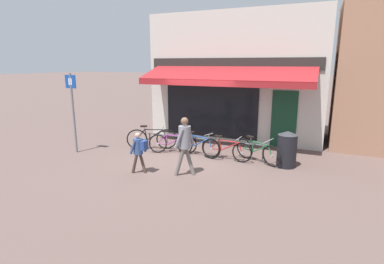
% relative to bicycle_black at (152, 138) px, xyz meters
% --- Properties ---
extents(ground_plane, '(160.00, 160.00, 0.00)m').
position_rel_bicycle_black_xyz_m(ground_plane, '(1.57, -0.32, -0.40)').
color(ground_plane, brown).
extents(shop_front, '(6.94, 4.49, 5.00)m').
position_rel_bicycle_black_xyz_m(shop_front, '(2.24, 3.62, 2.10)').
color(shop_front, beige).
rests_on(shop_front, ground_plane).
extents(bike_rack_rail, '(4.22, 0.04, 0.57)m').
position_rel_bicycle_black_xyz_m(bike_rack_rail, '(1.92, 0.09, 0.09)').
color(bike_rack_rail, '#47494F').
rests_on(bike_rack_rail, ground_plane).
extents(bicycle_black, '(1.67, 0.85, 0.89)m').
position_rel_bicycle_black_xyz_m(bicycle_black, '(0.00, 0.00, 0.00)').
color(bicycle_black, black).
rests_on(bicycle_black, ground_plane).
extents(bicycle_purple, '(1.67, 0.71, 0.81)m').
position_rel_bicycle_black_xyz_m(bicycle_purple, '(0.91, -0.13, -0.05)').
color(bicycle_purple, black).
rests_on(bicycle_purple, ground_plane).
extents(bicycle_blue, '(1.74, 0.52, 0.82)m').
position_rel_bicycle_black_xyz_m(bicycle_blue, '(1.83, -0.09, -0.03)').
color(bicycle_blue, black).
rests_on(bicycle_blue, ground_plane).
extents(bicycle_red, '(1.72, 0.52, 0.79)m').
position_rel_bicycle_black_xyz_m(bicycle_red, '(2.84, -0.13, -0.04)').
color(bicycle_red, black).
rests_on(bicycle_red, ground_plane).
extents(bicycle_green, '(1.61, 0.95, 0.84)m').
position_rel_bicycle_black_xyz_m(bicycle_green, '(3.82, 0.02, -0.03)').
color(bicycle_green, black).
rests_on(bicycle_green, ground_plane).
extents(pedestrian_adult, '(0.55, 0.57, 1.65)m').
position_rel_bicycle_black_xyz_m(pedestrian_adult, '(2.19, -1.87, 0.60)').
color(pedestrian_adult, slate).
rests_on(pedestrian_adult, ground_plane).
extents(pedestrian_child, '(0.48, 0.42, 1.19)m').
position_rel_bicycle_black_xyz_m(pedestrian_child, '(0.95, -2.24, 0.34)').
color(pedestrian_child, '#47382D').
rests_on(pedestrian_child, ground_plane).
extents(litter_bin, '(0.58, 0.58, 1.10)m').
position_rel_bicycle_black_xyz_m(litter_bin, '(4.70, -0.02, 0.15)').
color(litter_bin, black).
rests_on(litter_bin, ground_plane).
extents(parking_sign, '(0.44, 0.07, 2.74)m').
position_rel_bicycle_black_xyz_m(parking_sign, '(-2.22, -1.39, 1.26)').
color(parking_sign, slate).
rests_on(parking_sign, ground_plane).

